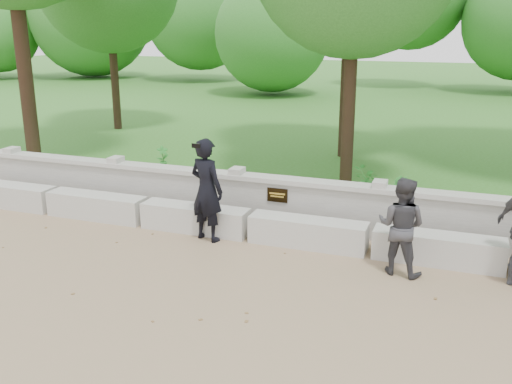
{
  "coord_description": "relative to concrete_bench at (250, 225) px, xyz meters",
  "views": [
    {
      "loc": [
        3.17,
        -6.44,
        3.44
      ],
      "look_at": [
        0.17,
        1.76,
        0.86
      ],
      "focal_mm": 40.0,
      "sensor_mm": 36.0,
      "label": 1
    }
  ],
  "objects": [
    {
      "name": "ground",
      "position": [
        -0.0,
        -1.9,
        -0.22
      ],
      "size": [
        80.0,
        80.0,
        0.0
      ],
      "primitive_type": "plane",
      "color": "#8C7256",
      "rests_on": "ground"
    },
    {
      "name": "lawn",
      "position": [
        -0.0,
        12.1,
        -0.1
      ],
      "size": [
        40.0,
        22.0,
        0.25
      ],
      "primitive_type": "cube",
      "color": "#31631B",
      "rests_on": "ground"
    },
    {
      "name": "concrete_bench",
      "position": [
        0.0,
        0.0,
        0.0
      ],
      "size": [
        11.9,
        0.45,
        0.45
      ],
      "color": "beige",
      "rests_on": "ground"
    },
    {
      "name": "parapet_wall",
      "position": [
        0.0,
        0.7,
        0.24
      ],
      "size": [
        12.5,
        0.35,
        0.9
      ],
      "color": "#B5B3AB",
      "rests_on": "ground"
    },
    {
      "name": "man_main",
      "position": [
        -0.63,
        -0.29,
        0.63
      ],
      "size": [
        0.71,
        0.66,
        1.71
      ],
      "color": "black",
      "rests_on": "ground"
    },
    {
      "name": "visitor_left",
      "position": [
        2.49,
        -0.55,
        0.48
      ],
      "size": [
        0.79,
        0.67,
        1.42
      ],
      "color": "#36363A",
      "rests_on": "ground"
    },
    {
      "name": "shrub_a",
      "position": [
        -3.22,
        2.9,
        0.29
      ],
      "size": [
        0.32,
        0.33,
        0.52
      ],
      "primitive_type": "imported",
      "rotation": [
        0.0,
        0.0,
        0.91
      ],
      "color": "#2D842D",
      "rests_on": "lawn"
    },
    {
      "name": "shrub_b",
      "position": [
        2.25,
        1.4,
        0.35
      ],
      "size": [
        0.44,
        0.46,
        0.65
      ],
      "primitive_type": "imported",
      "rotation": [
        0.0,
        0.0,
        2.18
      ],
      "color": "#2D842D",
      "rests_on": "lawn"
    },
    {
      "name": "shrub_c",
      "position": [
        1.54,
        2.37,
        0.3
      ],
      "size": [
        0.65,
        0.66,
        0.56
      ],
      "primitive_type": "imported",
      "rotation": [
        0.0,
        0.0,
        4.03
      ],
      "color": "#2D842D",
      "rests_on": "lawn"
    }
  ]
}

